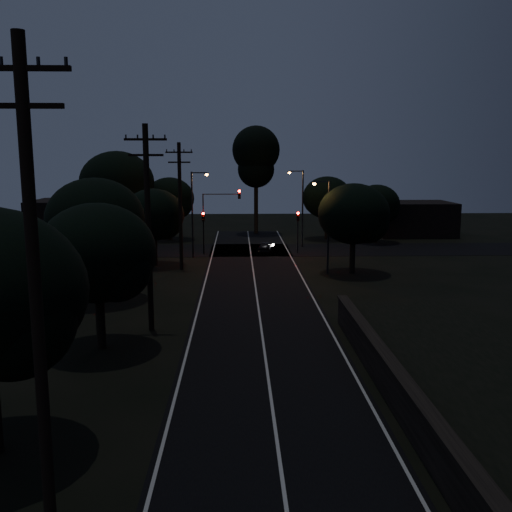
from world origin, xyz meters
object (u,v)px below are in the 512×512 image
signal_right (298,224)px  streetlight_c (326,220)px  tall_pine (256,156)px  streetlight_a (194,208)px  streetlight_b (301,203)px  signal_left (203,225)px  utility_pole_near (35,289)px  signal_mast (221,209)px  utility_pole_far (180,204)px  utility_pole_mid (148,225)px  car (265,247)px

signal_right → streetlight_c: bearing=-83.0°
tall_pine → signal_right: size_ratio=3.20×
signal_right → streetlight_a: 10.26m
signal_right → streetlight_b: 4.45m
signal_right → streetlight_a: size_ratio=0.51×
signal_left → signal_right: bearing=0.0°
utility_pole_near → signal_mast: size_ratio=1.92×
signal_mast → utility_pole_far: bearing=-111.1°
utility_pole_mid → utility_pole_far: utility_pole_mid is taller
tall_pine → signal_right: tall_pine is taller
signal_right → car: signal_right is taller
tall_pine → streetlight_c: 25.97m
utility_pole_mid → signal_right: bearing=67.0°
tall_pine → signal_mast: (-3.91, -15.01, -5.10)m
streetlight_b → signal_left: bearing=-158.0°
streetlight_c → car: streetlight_c is taller
signal_mast → utility_pole_near: bearing=-94.2°
utility_pole_far → signal_right: utility_pole_far is taller
signal_left → car: size_ratio=1.26×
utility_pole_near → streetlight_b: bearing=76.2°
streetlight_b → signal_mast: bearing=-154.0°
signal_left → streetlight_b: (9.91, 4.01, 1.80)m
utility_pole_near → streetlight_a: 40.04m
car → signal_mast: bearing=13.9°
signal_right → streetlight_c: streetlight_c is taller
signal_left → signal_right: same height
streetlight_a → utility_pole_mid: bearing=-91.7°
utility_pole_near → signal_right: (10.60, 41.99, -3.41)m
car → utility_pole_far: bearing=57.7°
utility_pole_near → car: size_ratio=3.70×
tall_pine → utility_pole_near: bearing=-97.0°
utility_pole_far → signal_left: size_ratio=2.56×
utility_pole_mid → signal_mast: (3.09, 24.99, -1.40)m
utility_pole_far → car: (7.44, 8.33, -4.93)m
streetlight_a → streetlight_b: 12.19m
utility_pole_near → signal_right: bearing=75.8°
streetlight_b → car: 6.72m
utility_pole_mid → streetlight_b: bearing=68.7°
utility_pole_near → signal_right: 43.44m
utility_pole_near → signal_left: size_ratio=2.93×
signal_right → utility_pole_far: bearing=-143.0°
signal_left → streetlight_a: 2.77m
tall_pine → streetlight_a: tall_pine is taller
utility_pole_near → utility_pole_mid: 17.01m
utility_pole_near → signal_mast: utility_pole_near is taller
utility_pole_near → streetlight_b: size_ratio=1.50×
utility_pole_near → signal_left: 42.15m
streetlight_b → car: (-3.87, -3.67, -4.08)m
utility_pole_far → car: size_ratio=3.24×
signal_mast → car: size_ratio=1.93×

